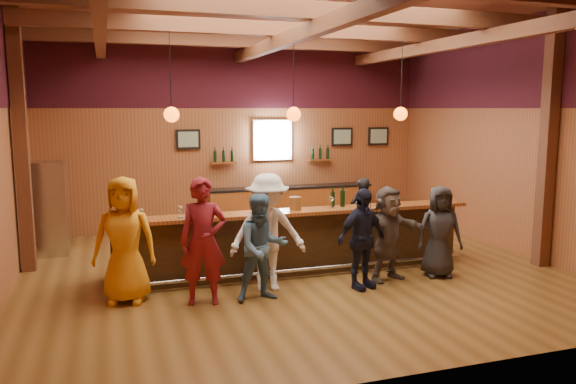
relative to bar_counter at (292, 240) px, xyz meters
name	(u,v)px	position (x,y,z in m)	size (l,w,h in m)	color
room	(293,83)	(-0.02, -0.09, 2.69)	(9.04, 9.00, 4.52)	brown
bar_counter	(292,240)	(0.00, 0.00, 0.00)	(6.30, 1.07, 1.11)	black
back_bar_cabinet	(291,206)	(1.18, 3.57, -0.05)	(4.00, 0.52, 0.95)	brown
window	(272,140)	(0.78, 3.80, 1.53)	(0.95, 0.09, 0.95)	silver
framed_pictures	(307,137)	(1.65, 3.79, 1.58)	(5.35, 0.05, 0.45)	black
wine_shelves	(273,158)	(0.78, 3.73, 1.10)	(3.00, 0.18, 0.30)	brown
pendant_lights	(294,114)	(-0.02, -0.15, 2.19)	(4.24, 0.24, 1.37)	black
stainless_fridge	(48,208)	(-4.12, 2.45, 0.38)	(0.70, 0.70, 1.80)	silver
customer_orange	(124,240)	(-2.82, -0.84, 0.40)	(0.90, 0.59, 1.84)	orange
customer_redvest	(203,241)	(-1.75, -1.25, 0.40)	(0.67, 0.44, 1.84)	maroon
customer_denim	(262,248)	(-0.91, -1.38, 0.27)	(0.77, 0.60, 1.58)	teal
customer_white	(268,232)	(-0.71, -0.95, 0.39)	(1.18, 0.68, 1.82)	white
customer_navy	(362,239)	(0.70, -1.33, 0.27)	(0.93, 0.39, 1.58)	black
customer_brown	(388,233)	(1.30, -1.07, 0.26)	(1.45, 0.46, 1.56)	#594E47
customer_dark	(440,231)	(2.21, -1.15, 0.24)	(0.75, 0.49, 1.53)	#262628
bartender	(361,214)	(1.73, 0.82, 0.21)	(0.53, 0.35, 1.45)	black
ice_bucket	(295,203)	(-0.02, -0.27, 0.70)	(0.20, 0.20, 0.22)	brown
bottle_a	(333,199)	(0.70, -0.17, 0.72)	(0.07, 0.07, 0.34)	black
bottle_b	(343,198)	(0.85, -0.24, 0.74)	(0.08, 0.08, 0.38)	black
glass_a	(141,212)	(-2.54, -0.35, 0.71)	(0.08, 0.08, 0.18)	silver
glass_b	(181,209)	(-1.95, -0.41, 0.73)	(0.09, 0.09, 0.20)	silver
glass_c	(200,209)	(-1.65, -0.37, 0.70)	(0.07, 0.07, 0.16)	silver
glass_d	(252,205)	(-0.79, -0.30, 0.72)	(0.08, 0.08, 0.18)	silver
glass_e	(267,204)	(-0.51, -0.24, 0.71)	(0.08, 0.08, 0.18)	silver
glass_f	(331,200)	(0.62, -0.29, 0.73)	(0.09, 0.09, 0.20)	silver
glass_g	(378,198)	(1.46, -0.37, 0.72)	(0.08, 0.08, 0.18)	silver
glass_h	(391,196)	(1.77, -0.27, 0.73)	(0.09, 0.09, 0.20)	silver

